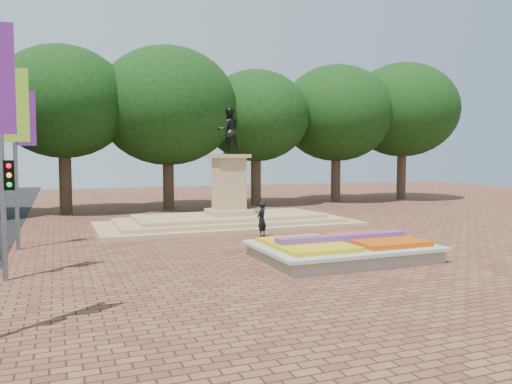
% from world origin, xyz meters
% --- Properties ---
extents(ground, '(90.00, 90.00, 0.00)m').
position_xyz_m(ground, '(0.00, 0.00, 0.00)').
color(ground, brown).
rests_on(ground, ground).
extents(flower_bed, '(6.30, 4.30, 0.91)m').
position_xyz_m(flower_bed, '(1.03, -2.00, 0.38)').
color(flower_bed, gray).
rests_on(flower_bed, ground).
extents(monument, '(14.00, 6.00, 6.40)m').
position_xyz_m(monument, '(0.00, 8.00, 0.88)').
color(monument, tan).
rests_on(monument, ground).
extents(tree_row_back, '(44.80, 8.80, 10.43)m').
position_xyz_m(tree_row_back, '(2.33, 18.00, 6.67)').
color(tree_row_back, '#3B2E20').
rests_on(tree_row_back, ground).
extents(banner_poles, '(0.88, 11.17, 7.00)m').
position_xyz_m(banner_poles, '(-10.08, -1.31, 3.88)').
color(banner_poles, slate).
rests_on(banner_poles, ground).
extents(pedestrian, '(0.72, 0.69, 1.66)m').
position_xyz_m(pedestrian, '(0.17, 3.75, 0.83)').
color(pedestrian, black).
rests_on(pedestrian, ground).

